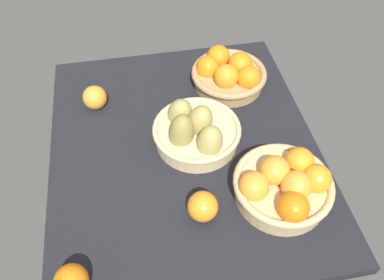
# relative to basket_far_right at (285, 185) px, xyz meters

# --- Properties ---
(market_tray) EXTENTS (0.84, 0.72, 0.03)m
(market_tray) POSITION_rel_basket_far_right_xyz_m (-0.21, -0.21, -0.06)
(market_tray) COLOR black
(market_tray) RESTS_ON ground
(basket_far_right) EXTENTS (0.24, 0.24, 0.11)m
(basket_far_right) POSITION_rel_basket_far_right_xyz_m (0.00, 0.00, 0.00)
(basket_far_right) COLOR tan
(basket_far_right) RESTS_ON market_tray
(basket_far_left) EXTENTS (0.23, 0.23, 0.11)m
(basket_far_left) POSITION_rel_basket_far_right_xyz_m (-0.43, -0.03, -0.01)
(basket_far_left) COLOR tan
(basket_far_left) RESTS_ON market_tray
(basket_center_pears) EXTENTS (0.24, 0.24, 0.13)m
(basket_center_pears) POSITION_rel_basket_far_right_xyz_m (-0.21, -0.18, -0.00)
(basket_center_pears) COLOR #D3BC8C
(basket_center_pears) RESTS_ON market_tray
(loose_orange_back_gap) EXTENTS (0.07, 0.07, 0.07)m
(loose_orange_back_gap) POSITION_rel_basket_far_right_xyz_m (0.01, -0.20, -0.01)
(loose_orange_back_gap) COLOR orange
(loose_orange_back_gap) RESTS_ON market_tray
(loose_orange_side_gap) EXTENTS (0.07, 0.07, 0.07)m
(loose_orange_side_gap) POSITION_rel_basket_far_right_xyz_m (-0.40, -0.44, -0.01)
(loose_orange_side_gap) COLOR #F49E33
(loose_orange_side_gap) RESTS_ON market_tray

